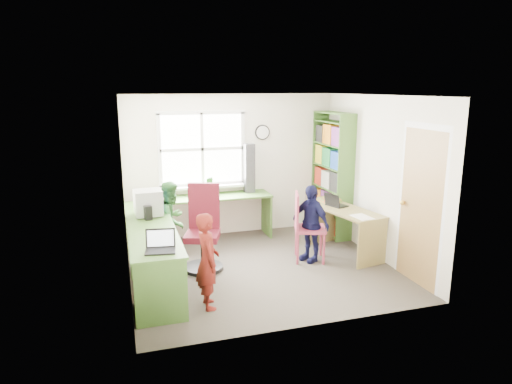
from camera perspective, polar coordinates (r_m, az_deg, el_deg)
room at (r=6.31m, az=0.50°, el=1.19°), size 3.64×3.44×2.44m
l_desk at (r=5.90m, az=-10.78°, el=-7.59°), size 2.38×2.95×0.75m
right_desk at (r=7.08m, az=11.25°, el=-3.70°), size 0.77×1.29×0.70m
bookshelf at (r=7.95m, az=9.46°, el=1.89°), size 0.30×1.02×2.10m
swivel_chair at (r=6.45m, az=-6.62°, el=-5.09°), size 0.71×0.71×1.19m
wooden_chair at (r=6.72m, az=6.13°, el=-4.03°), size 0.56×0.56×1.01m
crt_monitor at (r=6.52m, az=-13.33°, el=-1.33°), size 0.39×0.35×0.36m
laptop_left at (r=5.16m, az=-11.86°, el=-6.57°), size 0.36×0.31×0.22m
laptop_right at (r=7.20m, az=9.82°, el=-1.38°), size 0.34×0.38×0.21m
speaker_a at (r=6.34m, az=-13.35°, el=-2.55°), size 0.11×0.11×0.19m
speaker_b at (r=6.82m, az=-13.72°, el=-1.48°), size 0.10×0.10×0.19m
cd_tower at (r=7.73m, az=-0.85°, el=2.99°), size 0.17×0.15×0.83m
game_box at (r=7.48m, az=9.10°, el=-0.96°), size 0.33×0.33×0.06m
paper_a at (r=5.75m, az=-11.99°, el=-5.08°), size 0.24×0.32×0.00m
paper_b at (r=6.69m, az=13.10°, el=-3.06°), size 0.26×0.34×0.00m
potted_plant at (r=7.57m, az=-6.02°, el=0.73°), size 0.20×0.17×0.32m
person_red at (r=5.31m, az=-6.06°, el=-8.54°), size 0.27×0.41×1.13m
person_green at (r=6.84m, az=-10.48°, el=-3.52°), size 0.68×0.72×1.18m
person_navy at (r=6.71m, az=6.81°, el=-3.89°), size 0.53×0.72×1.14m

